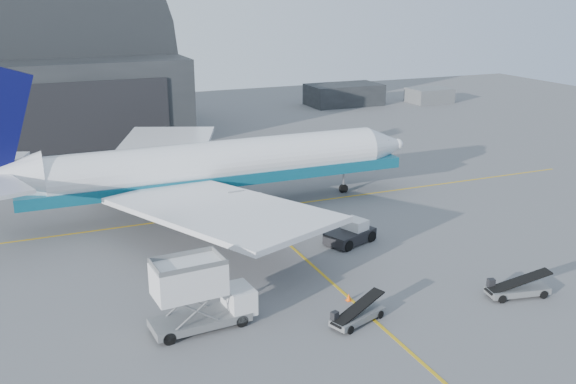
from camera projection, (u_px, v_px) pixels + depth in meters
name	position (u px, v px, depth m)	size (l,w,h in m)	color
ground	(341.00, 291.00, 47.33)	(200.00, 200.00, 0.00)	#565659
taxi_lines	(277.00, 234.00, 58.46)	(80.00, 42.12, 0.02)	#C39812
hangar	(2.00, 75.00, 93.33)	(50.00, 28.30, 28.00)	black
distant_bldg_a	(344.00, 105.00, 124.72)	(14.00, 8.00, 4.00)	black
distant_bldg_b	(429.00, 102.00, 127.54)	(8.00, 6.00, 2.80)	slate
airliner	(203.00, 167.00, 63.33)	(46.25, 44.85, 16.23)	white
catering_truck	(198.00, 295.00, 41.49)	(7.02, 3.08, 4.71)	slate
pushback_tug	(351.00, 234.00, 56.34)	(5.02, 3.92, 2.05)	black
belt_loader_a	(357.00, 315.00, 42.72)	(4.49, 2.76, 1.69)	slate
belt_loader_b	(517.00, 289.00, 46.40)	(4.92, 2.39, 1.84)	slate
traffic_cone	(349.00, 297.00, 45.80)	(0.38, 0.38, 0.55)	#FF5208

